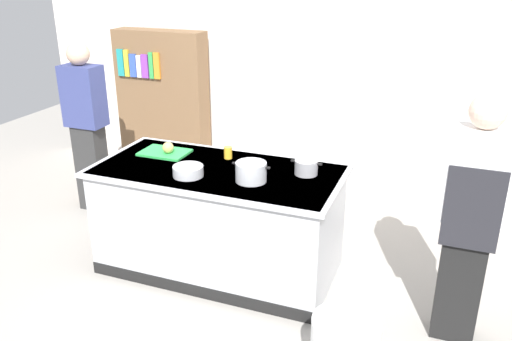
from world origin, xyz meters
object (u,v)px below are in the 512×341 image
object	(u,v)px
person_chef	(470,217)
bookshelf	(163,103)
stock_pot	(251,172)
sauce_pan	(306,167)
juice_cup	(228,153)
person_guest	(87,124)
onion	(168,148)
mixing_bowl	(188,171)

from	to	relation	value
person_chef	bookshelf	world-z (taller)	person_chef
stock_pot	sauce_pan	xyz separation A→B (m)	(0.35, 0.28, -0.02)
juice_cup	person_guest	bearing A→B (deg)	168.45
juice_cup	stock_pot	bearing A→B (deg)	-46.95
onion	mixing_bowl	distance (m)	0.51
onion	person_chef	xyz separation A→B (m)	(2.39, -0.34, -0.05)
stock_pot	mixing_bowl	bearing A→B (deg)	-170.90
sauce_pan	person_guest	bearing A→B (deg)	169.42
stock_pot	person_chef	distance (m)	1.54
onion	person_guest	xyz separation A→B (m)	(-1.19, 0.46, -0.06)
bookshelf	sauce_pan	bearing A→B (deg)	-36.38
onion	mixing_bowl	xyz separation A→B (m)	(0.37, -0.35, -0.03)
bookshelf	juice_cup	bearing A→B (deg)	-45.25
juice_cup	person_guest	size ratio (longest dim) A/B	0.06
stock_pot	person_guest	bearing A→B (deg)	160.46
stock_pot	mixing_bowl	distance (m)	0.49
juice_cup	bookshelf	xyz separation A→B (m)	(-1.53, 1.54, -0.10)
mixing_bowl	juice_cup	size ratio (longest dim) A/B	2.35
onion	bookshelf	bearing A→B (deg)	121.82
mixing_bowl	person_chef	size ratio (longest dim) A/B	0.14
person_guest	bookshelf	size ratio (longest dim) A/B	1.01
stock_pot	bookshelf	xyz separation A→B (m)	(-1.89, 1.92, -0.12)
onion	mixing_bowl	world-z (taller)	onion
mixing_bowl	person_guest	size ratio (longest dim) A/B	0.14
juice_cup	person_guest	xyz separation A→B (m)	(-1.69, 0.35, -0.04)
onion	stock_pot	world-z (taller)	stock_pot
mixing_bowl	person_guest	bearing A→B (deg)	152.73
sauce_pan	mixing_bowl	xyz separation A→B (m)	(-0.83, -0.36, -0.02)
stock_pot	person_guest	distance (m)	2.18
stock_pot	bookshelf	bearing A→B (deg)	134.42
mixing_bowl	person_chef	world-z (taller)	person_chef
stock_pot	juice_cup	bearing A→B (deg)	133.05
bookshelf	mixing_bowl	bearing A→B (deg)	-55.05
onion	sauce_pan	distance (m)	1.20
sauce_pan	mixing_bowl	distance (m)	0.91
sauce_pan	bookshelf	xyz separation A→B (m)	(-2.23, 1.64, -0.10)
sauce_pan	bookshelf	bearing A→B (deg)	143.62
stock_pot	juice_cup	size ratio (longest dim) A/B	2.99
juice_cup	bookshelf	bearing A→B (deg)	134.75
onion	sauce_pan	bearing A→B (deg)	0.57
person_chef	mixing_bowl	bearing A→B (deg)	80.02
mixing_bowl	stock_pot	bearing A→B (deg)	9.10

